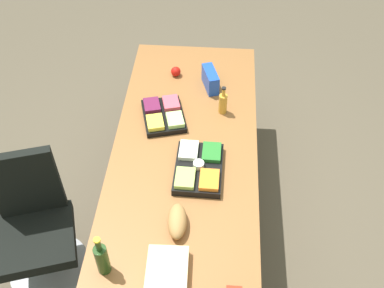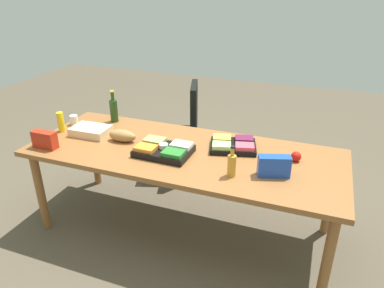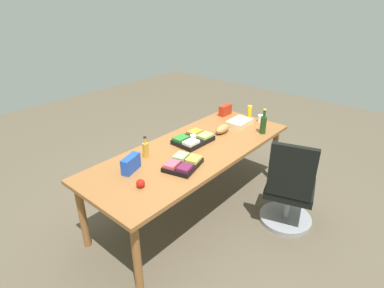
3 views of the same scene
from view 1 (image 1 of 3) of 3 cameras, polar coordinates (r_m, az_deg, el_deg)
ground_plane at (r=3.70m, az=-0.85°, el=-9.50°), size 10.00×10.00×0.00m
conference_table at (r=3.14m, az=-0.99°, el=-2.39°), size 2.49×0.97×0.77m
office_chair at (r=3.34m, az=-18.23°, el=-10.49°), size 0.61×0.60×1.02m
bread_loaf at (r=2.72m, az=-1.81°, el=-9.42°), size 0.25×0.12×0.10m
fruit_platter at (r=3.33m, az=-3.51°, el=3.57°), size 0.42×0.36×0.07m
chip_bag_blue at (r=3.56m, az=2.26°, el=7.90°), size 0.23×0.14×0.15m
apple_red at (r=3.70m, az=-2.00°, el=8.85°), size 0.08×0.08×0.08m
sheet_cake at (r=2.57m, az=-3.10°, el=-15.70°), size 0.33×0.23×0.07m
veggie_tray at (r=2.98m, az=0.81°, el=-2.92°), size 0.43×0.31×0.09m
dressing_bottle at (r=3.35m, az=3.80°, el=5.04°), size 0.07×0.07×0.23m
wine_bottle at (r=2.56m, az=-10.95°, el=-13.56°), size 0.09×0.09×0.30m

